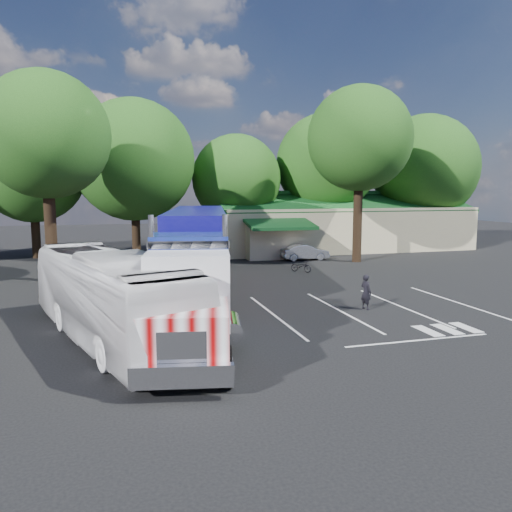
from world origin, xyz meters
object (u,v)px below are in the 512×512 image
object	(u,v)px
semi_truck	(196,249)
woman	(366,292)
bicycle	(301,266)
tour_bus	(110,296)
silver_sedan	(305,252)

from	to	relation	value
semi_truck	woman	distance (m)	8.56
bicycle	woman	bearing A→B (deg)	-134.91
bicycle	tour_bus	size ratio (longest dim) A/B	0.13
woman	silver_sedan	size ratio (longest dim) A/B	0.43
semi_truck	woman	bearing A→B (deg)	-17.29
woman	bicycle	world-z (taller)	woman
semi_truck	silver_sedan	size ratio (longest dim) A/B	5.86
bicycle	silver_sedan	world-z (taller)	silver_sedan
woman	tour_bus	distance (m)	11.67
silver_sedan	semi_truck	bearing A→B (deg)	140.20
woman	semi_truck	bearing A→B (deg)	45.05
woman	silver_sedan	world-z (taller)	woman
semi_truck	bicycle	xyz separation A→B (m)	(8.36, 7.04, -2.27)
tour_bus	semi_truck	bearing A→B (deg)	36.21
semi_truck	bicycle	size ratio (longest dim) A/B	14.57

